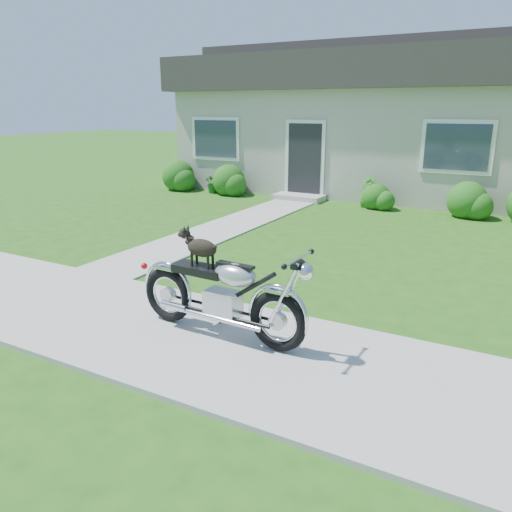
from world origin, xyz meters
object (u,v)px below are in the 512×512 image
at_px(potted_plant_right, 368,192).
at_px(motorcycle_with_dog, 222,292).
at_px(house, 388,120).
at_px(potted_plant_left, 214,182).

distance_m(potted_plant_right, motorcycle_with_dog, 8.45).
xyz_separation_m(house, potted_plant_left, (-4.33, -3.44, -1.83)).
height_order(potted_plant_left, potted_plant_right, potted_plant_right).
xyz_separation_m(house, motorcycle_with_dog, (1.35, -11.85, -1.60)).
bearing_deg(potted_plant_right, potted_plant_left, 180.00).
bearing_deg(potted_plant_right, motorcycle_with_dog, -84.21).
bearing_deg(motorcycle_with_dog, potted_plant_left, 126.29).
height_order(potted_plant_right, motorcycle_with_dog, motorcycle_with_dog).
xyz_separation_m(house, potted_plant_right, (0.50, -3.44, -1.75)).
bearing_deg(potted_plant_left, potted_plant_right, 0.00).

